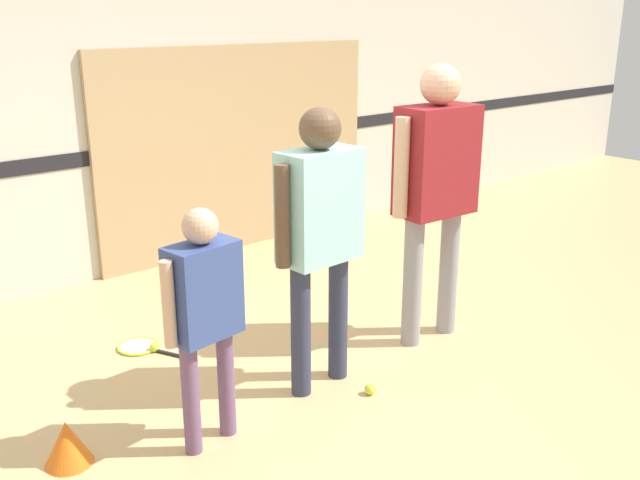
{
  "coord_description": "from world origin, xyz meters",
  "views": [
    {
      "loc": [
        -2.47,
        -2.92,
        2.15
      ],
      "look_at": [
        0.01,
        -0.01,
        0.91
      ],
      "focal_mm": 40.0,
      "sensor_mm": 36.0,
      "label": 1
    }
  ],
  "objects_px": {
    "person_student_right": "(436,175)",
    "racket_spare_on_floor": "(141,347)",
    "training_cone": "(67,443)",
    "person_instructor": "(320,221)",
    "tennis_ball_near_instructor": "(370,389)",
    "person_student_left": "(204,303)",
    "tennis_ball_by_spare_racket": "(155,347)"
  },
  "relations": [
    {
      "from": "person_student_right",
      "to": "racket_spare_on_floor",
      "type": "height_order",
      "value": "person_student_right"
    },
    {
      "from": "training_cone",
      "to": "racket_spare_on_floor",
      "type": "bearing_deg",
      "value": 47.32
    },
    {
      "from": "person_instructor",
      "to": "tennis_ball_near_instructor",
      "type": "distance_m",
      "value": 1.04
    },
    {
      "from": "tennis_ball_near_instructor",
      "to": "training_cone",
      "type": "xyz_separation_m",
      "value": [
        -1.61,
        0.49,
        0.08
      ]
    },
    {
      "from": "person_instructor",
      "to": "person_student_right",
      "type": "xyz_separation_m",
      "value": [
        0.99,
        0.02,
        0.11
      ]
    },
    {
      "from": "person_instructor",
      "to": "racket_spare_on_floor",
      "type": "xyz_separation_m",
      "value": [
        -0.61,
        1.14,
        -1.02
      ]
    },
    {
      "from": "training_cone",
      "to": "person_student_left",
      "type": "bearing_deg",
      "value": -25.01
    },
    {
      "from": "person_student_right",
      "to": "tennis_ball_by_spare_racket",
      "type": "relative_size",
      "value": 27.9
    },
    {
      "from": "person_student_left",
      "to": "tennis_ball_near_instructor",
      "type": "bearing_deg",
      "value": -18.79
    },
    {
      "from": "person_student_right",
      "to": "training_cone",
      "type": "distance_m",
      "value": 2.67
    },
    {
      "from": "person_student_left",
      "to": "tennis_ball_near_instructor",
      "type": "relative_size",
      "value": 19.18
    },
    {
      "from": "racket_spare_on_floor",
      "to": "tennis_ball_by_spare_racket",
      "type": "height_order",
      "value": "tennis_ball_by_spare_racket"
    },
    {
      "from": "person_student_left",
      "to": "person_student_right",
      "type": "xyz_separation_m",
      "value": [
        1.82,
        0.11,
        0.36
      ]
    },
    {
      "from": "training_cone",
      "to": "tennis_ball_near_instructor",
      "type": "bearing_deg",
      "value": -17.01
    },
    {
      "from": "racket_spare_on_floor",
      "to": "person_student_left",
      "type": "bearing_deg",
      "value": -34.82
    },
    {
      "from": "person_student_right",
      "to": "racket_spare_on_floor",
      "type": "bearing_deg",
      "value": -30.69
    },
    {
      "from": "person_instructor",
      "to": "tennis_ball_by_spare_racket",
      "type": "height_order",
      "value": "person_instructor"
    },
    {
      "from": "racket_spare_on_floor",
      "to": "tennis_ball_by_spare_racket",
      "type": "xyz_separation_m",
      "value": [
        0.05,
        -0.1,
        0.02
      ]
    },
    {
      "from": "tennis_ball_near_instructor",
      "to": "tennis_ball_by_spare_racket",
      "type": "xyz_separation_m",
      "value": [
        -0.7,
        1.32,
        0.0
      ]
    },
    {
      "from": "person_instructor",
      "to": "racket_spare_on_floor",
      "type": "bearing_deg",
      "value": 115.45
    },
    {
      "from": "tennis_ball_near_instructor",
      "to": "tennis_ball_by_spare_racket",
      "type": "height_order",
      "value": "same"
    },
    {
      "from": "person_instructor",
      "to": "training_cone",
      "type": "xyz_separation_m",
      "value": [
        -1.46,
        0.21,
        -0.91
      ]
    },
    {
      "from": "racket_spare_on_floor",
      "to": "tennis_ball_near_instructor",
      "type": "bearing_deg",
      "value": 3.02
    },
    {
      "from": "tennis_ball_near_instructor",
      "to": "tennis_ball_by_spare_racket",
      "type": "relative_size",
      "value": 1.0
    },
    {
      "from": "person_instructor",
      "to": "training_cone",
      "type": "bearing_deg",
      "value": 169.39
    },
    {
      "from": "person_instructor",
      "to": "tennis_ball_by_spare_racket",
      "type": "relative_size",
      "value": 25.15
    },
    {
      "from": "person_student_left",
      "to": "tennis_ball_by_spare_racket",
      "type": "xyz_separation_m",
      "value": [
        0.27,
        1.12,
        -0.75
      ]
    },
    {
      "from": "person_student_left",
      "to": "racket_spare_on_floor",
      "type": "xyz_separation_m",
      "value": [
        0.22,
        1.23,
        -0.77
      ]
    },
    {
      "from": "person_student_right",
      "to": "tennis_ball_by_spare_racket",
      "type": "distance_m",
      "value": 2.16
    },
    {
      "from": "tennis_ball_near_instructor",
      "to": "training_cone",
      "type": "relative_size",
      "value": 0.28
    },
    {
      "from": "person_student_left",
      "to": "racket_spare_on_floor",
      "type": "bearing_deg",
      "value": 72.44
    },
    {
      "from": "person_student_right",
      "to": "racket_spare_on_floor",
      "type": "distance_m",
      "value": 2.26
    }
  ]
}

